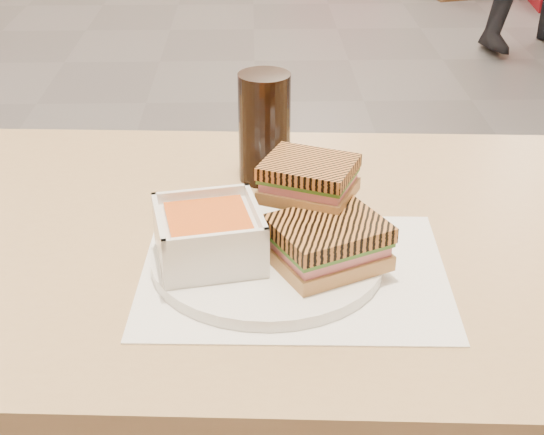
{
  "coord_description": "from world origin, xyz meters",
  "views": [
    {
      "loc": [
        -0.01,
        -2.82,
        1.27
      ],
      "look_at": [
        0.01,
        -2.0,
        0.82
      ],
      "focal_mm": 52.29,
      "sensor_mm": 36.0,
      "label": 1
    }
  ],
  "objects_px": {
    "plate": "(267,258)",
    "soup_bowl": "(209,237)",
    "panini_lower": "(328,242)",
    "main_table": "(297,305)",
    "cola_glass": "(264,128)"
  },
  "relations": [
    {
      "from": "soup_bowl",
      "to": "cola_glass",
      "type": "xyz_separation_m",
      "value": [
        0.07,
        0.26,
        0.04
      ]
    },
    {
      "from": "main_table",
      "to": "cola_glass",
      "type": "xyz_separation_m",
      "value": [
        -0.04,
        0.17,
        0.2
      ]
    },
    {
      "from": "soup_bowl",
      "to": "panini_lower",
      "type": "relative_size",
      "value": 0.91
    },
    {
      "from": "panini_lower",
      "to": "soup_bowl",
      "type": "bearing_deg",
      "value": 173.74
    },
    {
      "from": "soup_bowl",
      "to": "panini_lower",
      "type": "distance_m",
      "value": 0.14
    },
    {
      "from": "main_table",
      "to": "soup_bowl",
      "type": "distance_m",
      "value": 0.21
    },
    {
      "from": "main_table",
      "to": "plate",
      "type": "distance_m",
      "value": 0.15
    },
    {
      "from": "panini_lower",
      "to": "cola_glass",
      "type": "bearing_deg",
      "value": 104.47
    },
    {
      "from": "plate",
      "to": "soup_bowl",
      "type": "bearing_deg",
      "value": -172.64
    },
    {
      "from": "plate",
      "to": "cola_glass",
      "type": "relative_size",
      "value": 1.75
    },
    {
      "from": "main_table",
      "to": "plate",
      "type": "relative_size",
      "value": 4.34
    },
    {
      "from": "main_table",
      "to": "panini_lower",
      "type": "relative_size",
      "value": 7.82
    },
    {
      "from": "main_table",
      "to": "soup_bowl",
      "type": "bearing_deg",
      "value": -142.72
    },
    {
      "from": "soup_bowl",
      "to": "panini_lower",
      "type": "xyz_separation_m",
      "value": [
        0.14,
        -0.02,
        -0.0
      ]
    },
    {
      "from": "main_table",
      "to": "plate",
      "type": "bearing_deg",
      "value": -119.06
    }
  ]
}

